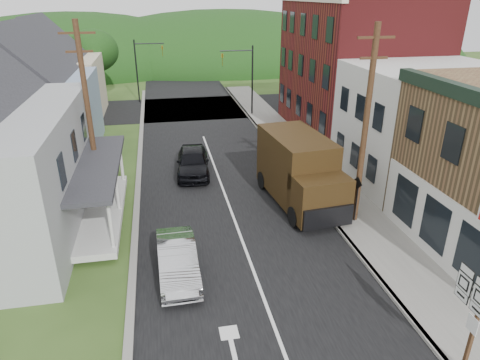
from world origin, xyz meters
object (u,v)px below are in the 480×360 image
silver_sedan (178,260)px  delivery_van (300,171)px  warning_sign (357,193)px  dark_sedan (193,162)px  route_sign_cluster (477,313)px

silver_sedan → delivery_van: size_ratio=0.64×
silver_sedan → warning_sign: (8.40, 2.53, 0.91)m
delivery_van → warning_sign: size_ratio=2.88×
dark_sedan → warning_sign: size_ratio=2.05×
delivery_van → warning_sign: 3.20m
dark_sedan → route_sign_cluster: size_ratio=1.47×
dark_sedan → route_sign_cluster: 17.46m
delivery_van → silver_sedan: bearing=-147.6°
delivery_van → warning_sign: delivery_van is taller
silver_sedan → route_sign_cluster: 9.99m
delivery_van → route_sign_cluster: 11.39m
silver_sedan → delivery_van: bearing=36.7°
warning_sign → dark_sedan: bearing=116.9°
route_sign_cluster → delivery_van: bearing=96.5°
dark_sedan → warning_sign: warning_sign is taller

